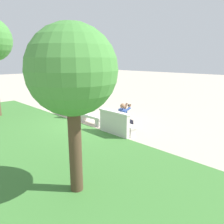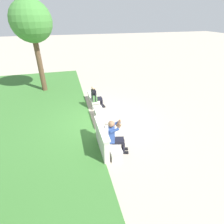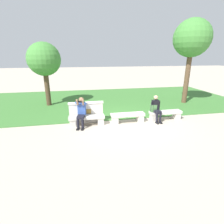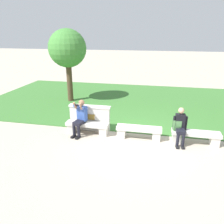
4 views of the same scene
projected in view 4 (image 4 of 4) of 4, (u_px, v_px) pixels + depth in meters
The scene contains 10 objects.
ground_plane at pixel (139, 138), 7.94m from camera, with size 80.00×80.00×0.00m, color #B2A593.
grass_strip at pixel (146, 102), 11.96m from camera, with size 17.48×8.00×0.03m, color #3D7533.
bench_main at pixel (87, 127), 8.21m from camera, with size 1.61×0.40×0.45m.
bench_near at pixel (139, 131), 7.84m from camera, with size 1.61×0.40×0.45m.
bench_mid at pixel (195, 136), 7.47m from camera, with size 1.61×0.40×0.45m.
backrest_wall_with_plaque at pixel (90, 118), 8.44m from camera, with size 1.61×0.24×1.01m.
person_photographer at pixel (80, 116), 8.03m from camera, with size 0.54×0.78×1.32m.
person_distant at pixel (180, 125), 7.38m from camera, with size 0.48×0.69×1.26m.
backpack at pixel (177, 125), 7.49m from camera, with size 0.28×0.24×0.43m.
tree_behind_wall at pixel (67, 49), 11.25m from camera, with size 1.96×1.96×3.83m.
Camera 4 is at (0.51, -7.17, 3.64)m, focal length 35.00 mm.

